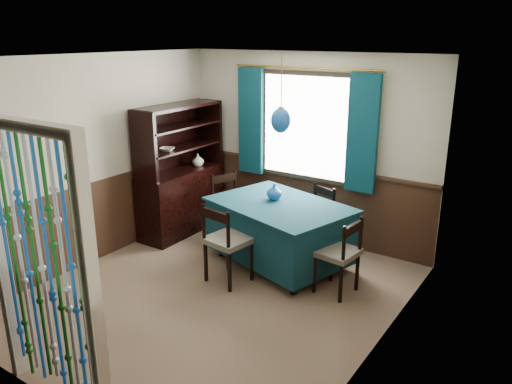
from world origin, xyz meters
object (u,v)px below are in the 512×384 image
Objects in this scene: chair_near at (226,241)px; vase_sideboard at (198,159)px; dining_table at (279,229)px; vase_table at (274,192)px; chair_far at (315,217)px; sideboard at (181,189)px; pendant_lamp at (281,120)px; bowl_shelf at (167,149)px; chair_left at (230,205)px; chair_right at (339,253)px.

chair_near is 1.92m from vase_sideboard.
dining_table is 0.46m from vase_table.
sideboard reaches higher than chair_far.
pendant_lamp is (0.25, 0.73, 1.28)m from chair_near.
chair_near is at bearing -93.76° from dining_table.
sideboard is 1.60m from vase_table.
chair_far is 0.74m from vase_table.
bowl_shelf reaches higher than vase_sideboard.
sideboard is at bearing 33.49° from chair_far.
chair_left is 1.06× the size of pendant_lamp.
pendant_lamp is at bearing 4.47° from bowl_shelf.
chair_right is at bearing -15.22° from pendant_lamp.
chair_far is at bearing 90.81° from dining_table.
dining_table is at bearing -6.20° from sideboard.
chair_left is at bearing 35.84° from chair_far.
sideboard is at bearing 156.65° from chair_near.
chair_left is (-1.13, -0.33, 0.03)m from chair_far.
chair_right is 4.52× the size of vase_sideboard.
chair_far is at bearing 22.62° from bowl_shelf.
chair_left reaches higher than chair_right.
sideboard is 8.55× the size of bowl_shelf.
pendant_lamp is 4.82× the size of vase_table.
vase_sideboard is (-0.70, 0.17, 0.51)m from chair_left.
bowl_shelf is (-1.66, -0.13, 0.81)m from dining_table.
pendant_lamp reaches higher than chair_far.
chair_right is (1.87, -0.55, -0.02)m from chair_left.
chair_near is 4.86× the size of vase_sideboard.
chair_far is at bearing 4.87° from vase_sideboard.
vase_sideboard is at bearing 147.36° from chair_near.
chair_far is at bearing 13.12° from sideboard.
pendant_lamp is 4.11× the size of bowl_shelf.
chair_near is 1.42m from chair_far.
dining_table is 0.77m from chair_near.
chair_right is 0.48× the size of sideboard.
chair_far is 4.04× the size of bowl_shelf.
dining_table is 1.01m from chair_left.
chair_left reaches higher than dining_table.
chair_near is (-0.25, -0.73, 0.04)m from dining_table.
sideboard is (-2.63, 0.41, 0.16)m from chair_right.
chair_right is 2.69m from bowl_shelf.
vase_table is 0.85× the size of bowl_shelf.
dining_table is at bearing 93.17° from chair_left.
vase_sideboard is at bearing 24.38° from chair_far.
chair_near reaches higher than chair_left.
dining_table is at bearing 104.04° from pendant_lamp.
chair_near is 1.02× the size of chair_left.
bowl_shelf is (-1.66, -0.13, -0.52)m from pendant_lamp.
dining_table is 2.18× the size of chair_far.
sideboard is (-1.72, 0.16, 0.17)m from dining_table.
sideboard is 9.40× the size of vase_sideboard.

